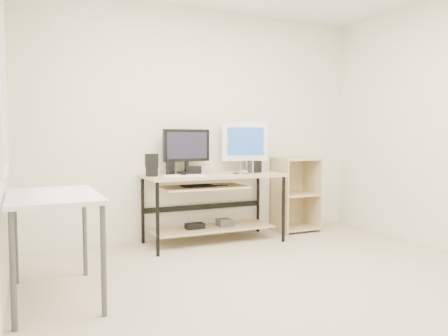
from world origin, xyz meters
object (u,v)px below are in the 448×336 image
object	(u,v)px
shelf_unit	(294,194)
black_monitor	(186,148)
audio_controller	(170,167)
white_imac	(245,143)
desk	(211,194)
side_table	(54,205)

from	to	relation	value
shelf_unit	black_monitor	world-z (taller)	black_monitor
black_monitor	audio_controller	size ratio (longest dim) A/B	3.25
shelf_unit	audio_controller	size ratio (longest dim) A/B	5.52
black_monitor	white_imac	size ratio (longest dim) A/B	0.92
white_imac	desk	bearing A→B (deg)	-145.67
audio_controller	side_table	bearing A→B (deg)	-153.11
desk	black_monitor	xyz separation A→B (m)	(-0.21, 0.19, 0.49)
desk	audio_controller	size ratio (longest dim) A/B	9.19
black_monitor	white_imac	world-z (taller)	white_imac
side_table	white_imac	distance (m)	2.51
shelf_unit	desk	bearing A→B (deg)	-172.23
white_imac	audio_controller	xyz separation A→B (m)	(-0.93, -0.10, -0.25)
shelf_unit	white_imac	world-z (taller)	white_imac
desk	shelf_unit	world-z (taller)	shelf_unit
shelf_unit	white_imac	size ratio (longest dim) A/B	1.56
desk	audio_controller	bearing A→B (deg)	169.89
black_monitor	audio_controller	world-z (taller)	black_monitor
desk	black_monitor	distance (m)	0.57
black_monitor	white_imac	bearing A→B (deg)	-3.84
shelf_unit	black_monitor	bearing A→B (deg)	178.79
audio_controller	desk	bearing A→B (deg)	-26.24
shelf_unit	audio_controller	xyz separation A→B (m)	(-1.61, -0.08, 0.38)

